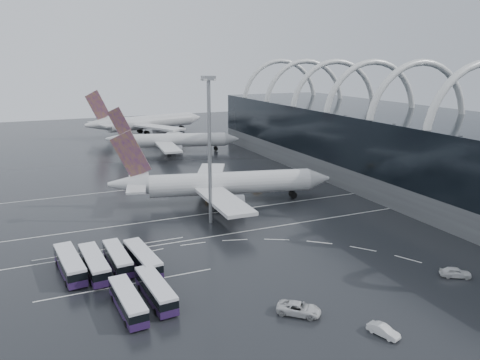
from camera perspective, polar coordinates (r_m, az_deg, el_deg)
name	(u,v)px	position (r m, az deg, el deg)	size (l,w,h in m)	color
ground	(229,230)	(98.65, -1.38, -6.14)	(420.00, 420.00, 0.00)	black
terminal	(397,143)	(144.80, 18.57, 4.28)	(42.00, 160.00, 34.90)	#5D6062
lane_marking_near	(232,233)	(96.92, -0.93, -6.52)	(120.00, 0.25, 0.01)	white
lane_marking_mid	(209,213)	(109.19, -3.79, -4.08)	(120.00, 0.25, 0.01)	white
lane_marking_far	(175,185)	(134.76, -7.88, -0.56)	(120.00, 0.25, 0.01)	white
bus_bay_line_south	(128,284)	(78.43, -13.50, -12.27)	(28.00, 0.25, 0.01)	white
bus_bay_line_north	(112,248)	(92.88, -15.34, -8.03)	(28.00, 0.25, 0.01)	white
airliner_main	(219,184)	(116.08, -2.52, -0.50)	(55.15, 47.64, 18.83)	silver
airliner_gate_b	(171,141)	(181.61, -8.40, 4.77)	(49.70, 44.10, 17.57)	silver
airliner_gate_c	(145,123)	(226.91, -11.50, 6.84)	(60.13, 54.68, 21.73)	silver
bus_row_near_a	(70,264)	(83.84, -20.03, -9.61)	(4.40, 13.59, 3.29)	#241543
bus_row_near_b	(94,264)	(82.81, -17.35, -9.72)	(3.87, 13.16, 3.20)	#241543
bus_row_near_c	(118,258)	(84.23, -14.70, -9.18)	(3.36, 12.27, 2.99)	#241543
bus_row_near_d	(142,259)	(82.78, -11.80, -9.35)	(4.22, 13.19, 3.19)	#241543
bus_row_far_a	(128,301)	(70.20, -13.52, -14.15)	(3.54, 12.26, 2.98)	#241543
bus_row_far_b	(156,290)	(72.26, -10.24, -13.04)	(3.66, 12.59, 3.06)	#241543
van_curve_a	(299,309)	(68.62, 7.19, -15.29)	(2.86, 6.20, 1.72)	silver
van_curve_b	(456,272)	(86.02, 24.79, -10.18)	(1.97, 4.89, 1.67)	silver
van_curve_c	(383,331)	(66.40, 17.08, -17.13)	(1.50, 4.30, 1.42)	silver
floodlight_mast	(209,133)	(98.30, -3.77, 5.74)	(2.42, 2.42, 31.52)	gray
gse_cart_belly_a	(258,189)	(127.24, 2.16, -1.07)	(2.10, 1.24, 1.15)	orange
gse_cart_belly_b	(268,183)	(132.91, 3.49, -0.39)	(2.19, 1.30, 1.20)	slate
gse_cart_belly_c	(210,199)	(118.59, -3.72, -2.29)	(1.95, 1.15, 1.06)	orange
gse_cart_belly_d	(305,182)	(135.15, 7.94, -0.23)	(2.40, 1.42, 1.31)	slate
gse_cart_belly_e	(237,181)	(135.34, -0.41, -0.10)	(2.15, 1.27, 1.17)	orange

